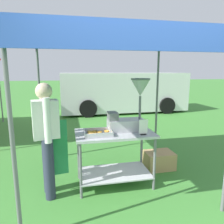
{
  "coord_description": "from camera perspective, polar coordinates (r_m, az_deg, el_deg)",
  "views": [
    {
      "loc": [
        -0.83,
        -1.75,
        1.76
      ],
      "look_at": [
        -0.17,
        1.45,
        1.12
      ],
      "focal_mm": 33.78,
      "sensor_mm": 36.0,
      "label": 1
    }
  ],
  "objects": [
    {
      "name": "supply_crate",
      "position": [
        4.06,
        12.62,
        -12.57
      ],
      "size": [
        0.51,
        0.39,
        0.31
      ],
      "color": "tan",
      "rests_on": "ground"
    },
    {
      "name": "donut_fryer",
      "position": [
        3.25,
        5.1,
        0.67
      ],
      "size": [
        0.65,
        0.29,
        0.8
      ],
      "color": "#B7B7BC",
      "rests_on": "donut_cart"
    },
    {
      "name": "donut_cart",
      "position": [
        3.28,
        0.72,
        -9.66
      ],
      "size": [
        1.18,
        0.67,
        0.85
      ],
      "color": "#B7B7BC",
      "rests_on": "ground"
    },
    {
      "name": "ground_plane",
      "position": [
        7.99,
        -5.45,
        -1.79
      ],
      "size": [
        70.0,
        70.0,
        0.0
      ],
      "primitive_type": "plane",
      "color": "#3D7F33"
    },
    {
      "name": "van_white",
      "position": [
        9.36,
        2.88,
        5.55
      ],
      "size": [
        5.38,
        2.17,
        1.69
      ],
      "color": "white",
      "rests_on": "ground"
    },
    {
      "name": "vendor",
      "position": [
        3.04,
        -17.2,
        -5.84
      ],
      "size": [
        0.46,
        0.54,
        1.61
      ],
      "color": "#2D3347",
      "rests_on": "ground"
    },
    {
      "name": "donut_tray",
      "position": [
        3.07,
        -3.83,
        -5.83
      ],
      "size": [
        0.4,
        0.31,
        0.07
      ],
      "color": "#B7B7BC",
      "rests_on": "donut_cart"
    },
    {
      "name": "menu_sign",
      "position": [
        3.09,
        8.5,
        -4.4
      ],
      "size": [
        0.13,
        0.05,
        0.23
      ],
      "color": "black",
      "rests_on": "donut_cart"
    },
    {
      "name": "stall_canopy",
      "position": [
        3.19,
        0.39,
        17.92
      ],
      "size": [
        2.61,
        2.36,
        2.23
      ],
      "color": "slate",
      "rests_on": "ground"
    }
  ]
}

